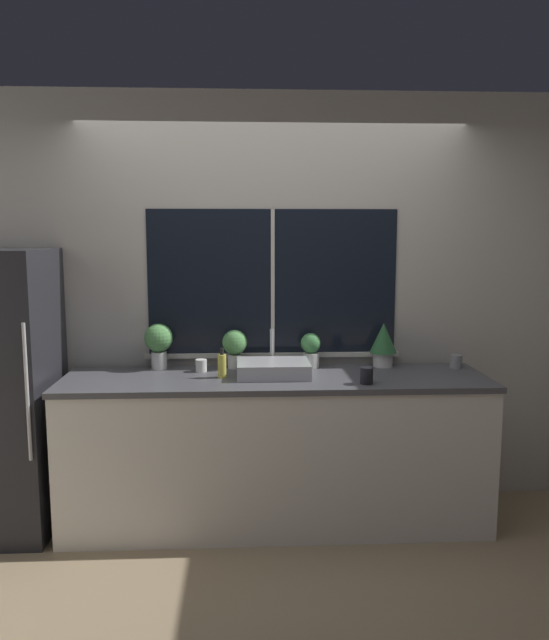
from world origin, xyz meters
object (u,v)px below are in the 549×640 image
at_px(potted_plant_center_right, 311,349).
at_px(mug_grey, 456,361).
at_px(sink, 273,368).
at_px(potted_plant_far_left, 159,341).
at_px(soap_bottle, 222,365).
at_px(potted_plant_center_left, 235,345).
at_px(mug_white, 201,366).
at_px(mug_black, 367,376).
at_px(potted_plant_far_right, 383,342).

height_order(potted_plant_center_right, mug_grey, potted_plant_center_right).
height_order(sink, potted_plant_far_left, potted_plant_far_left).
relative_size(potted_plant_far_left, potted_plant_center_right, 1.30).
distance_m(potted_plant_far_left, soap_bottle, 0.50).
relative_size(potted_plant_center_left, mug_white, 3.23).
distance_m(potted_plant_center_right, mug_white, 0.72).
bearing_deg(potted_plant_center_left, potted_plant_far_left, 180.00).
bearing_deg(potted_plant_far_left, mug_white, -18.42).
distance_m(potted_plant_far_left, mug_white, 0.32).
distance_m(potted_plant_far_left, mug_black, 1.35).
height_order(potted_plant_center_left, soap_bottle, potted_plant_center_left).
bearing_deg(potted_plant_far_right, sink, -162.46).
bearing_deg(potted_plant_far_left, sink, -17.71).
bearing_deg(mug_black, mug_grey, 30.83).
bearing_deg(soap_bottle, mug_black, -13.49).
xyz_separation_m(potted_plant_center_right, soap_bottle, (-0.57, -0.26, -0.05)).
xyz_separation_m(potted_plant_center_left, mug_grey, (1.44, -0.07, -0.11)).
distance_m(potted_plant_far_right, soap_bottle, 1.08).
relative_size(mug_black, mug_grey, 1.12).
bearing_deg(soap_bottle, potted_plant_center_left, 74.35).
height_order(potted_plant_far_left, potted_plant_center_left, potted_plant_far_left).
height_order(sink, mug_white, sink).
xyz_separation_m(potted_plant_far_right, mug_black, (-0.20, -0.47, -0.11)).
bearing_deg(sink, potted_plant_center_left, 135.77).
distance_m(potted_plant_far_right, mug_black, 0.52).
height_order(soap_bottle, mug_black, soap_bottle).
bearing_deg(sink, potted_plant_far_left, 162.29).
bearing_deg(potted_plant_far_left, potted_plant_center_left, -0.00).
xyz_separation_m(potted_plant_center_left, mug_black, (0.77, -0.47, -0.10)).
relative_size(potted_plant_far_right, mug_white, 3.71).
relative_size(sink, potted_plant_far_left, 1.50).
bearing_deg(sink, soap_bottle, -174.01).
bearing_deg(potted_plant_center_left, mug_grey, -2.78).
distance_m(potted_plant_far_left, potted_plant_far_right, 1.46).
bearing_deg(mug_black, soap_bottle, 166.51).
height_order(potted_plant_far_left, mug_grey, potted_plant_far_left).
height_order(mug_black, mug_grey, mug_black).
xyz_separation_m(potted_plant_far_left, mug_white, (0.28, -0.09, -0.14)).
xyz_separation_m(mug_black, mug_white, (-0.98, 0.38, -0.01)).
bearing_deg(mug_grey, soap_bottle, -172.66).
bearing_deg(potted_plant_center_right, potted_plant_far_left, 180.00).
xyz_separation_m(potted_plant_center_right, mug_white, (-0.71, -0.09, -0.08)).
bearing_deg(mug_white, potted_plant_far_left, 161.58).
bearing_deg(sink, mug_white, 162.73).
distance_m(potted_plant_center_left, potted_plant_far_right, 0.97).
relative_size(potted_plant_center_right, mug_white, 2.91).
distance_m(mug_black, mug_grey, 0.78).
xyz_separation_m(mug_grey, mug_white, (-1.65, -0.02, -0.00)).
xyz_separation_m(potted_plant_far_left, potted_plant_center_right, (0.98, -0.00, -0.06)).
height_order(potted_plant_far_left, mug_black, potted_plant_far_left).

